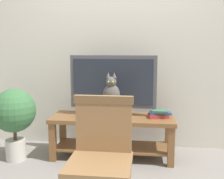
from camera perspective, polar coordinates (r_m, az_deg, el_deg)
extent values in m
plane|color=gray|center=(2.86, -0.54, -17.42)|extent=(12.00, 12.00, 0.00)
cube|color=beige|center=(3.56, 1.47, 10.99)|extent=(7.00, 0.12, 2.80)
cube|color=brown|center=(3.19, 0.10, -5.88)|extent=(1.38, 0.49, 0.04)
cube|color=brown|center=(3.21, -11.91, -10.40)|extent=(0.07, 0.07, 0.43)
cube|color=brown|center=(3.07, 11.86, -11.32)|extent=(0.07, 0.07, 0.43)
cube|color=brown|center=(3.57, -9.91, -8.41)|extent=(0.07, 0.07, 0.43)
cube|color=brown|center=(3.44, 11.28, -9.10)|extent=(0.07, 0.07, 0.43)
cube|color=brown|center=(3.29, 0.10, -11.48)|extent=(1.28, 0.41, 0.02)
cube|color=#4C4C51|center=(3.25, 0.25, -4.94)|extent=(0.40, 0.20, 0.03)
cube|color=#4C4C51|center=(3.24, 0.25, -4.17)|extent=(0.06, 0.04, 0.06)
cube|color=#4C4C51|center=(3.18, 0.25, 1.59)|extent=(0.98, 0.05, 0.60)
cube|color=#232833|center=(3.15, 0.19, 1.52)|extent=(0.90, 0.01, 0.51)
sphere|color=#2672F2|center=(3.18, 8.61, -3.59)|extent=(0.01, 0.01, 0.01)
cube|color=#ADADB2|center=(3.13, -0.06, -5.27)|extent=(0.43, 0.26, 0.05)
cube|color=black|center=(3.00, -0.36, -5.88)|extent=(0.26, 0.01, 0.03)
ellipsoid|color=#514C47|center=(3.09, -0.06, -2.45)|extent=(0.22, 0.26, 0.26)
ellipsoid|color=#514C47|center=(3.05, -0.14, -1.05)|extent=(0.19, 0.17, 0.24)
sphere|color=#514C47|center=(3.01, -0.17, 1.53)|extent=(0.11, 0.11, 0.11)
cone|color=#514C47|center=(3.01, -0.76, 2.95)|extent=(0.05, 0.05, 0.06)
cone|color=#514C47|center=(3.00, 0.43, 2.93)|extent=(0.05, 0.05, 0.06)
sphere|color=#B2C64C|center=(2.96, -0.73, 1.58)|extent=(0.02, 0.02, 0.02)
sphere|color=#B2C64C|center=(2.96, 0.15, 1.57)|extent=(0.02, 0.02, 0.02)
cylinder|color=#514C47|center=(3.02, 0.98, -4.83)|extent=(0.08, 0.21, 0.04)
cube|color=olive|center=(1.99, -2.60, -14.92)|extent=(0.44, 0.44, 0.04)
cube|color=olive|center=(2.10, -1.71, -6.94)|extent=(0.42, 0.04, 0.42)
cube|color=brown|center=(2.06, -1.73, -2.07)|extent=(0.44, 0.05, 0.06)
cube|color=#B2332D|center=(3.18, 9.32, -5.30)|extent=(0.23, 0.17, 0.04)
cube|color=#33477A|center=(3.18, 9.72, -4.71)|extent=(0.25, 0.16, 0.03)
cube|color=#38664C|center=(3.15, 9.74, -4.34)|extent=(0.18, 0.14, 0.02)
cylinder|color=beige|center=(3.39, -18.90, -11.43)|extent=(0.22, 0.22, 0.23)
cylinder|color=#332319|center=(3.36, -18.99, -9.73)|extent=(0.20, 0.20, 0.02)
cylinder|color=#4C3823|center=(3.34, -19.06, -8.43)|extent=(0.04, 0.04, 0.14)
sphere|color=#386B3D|center=(3.27, -19.28, -4.05)|extent=(0.48, 0.48, 0.48)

